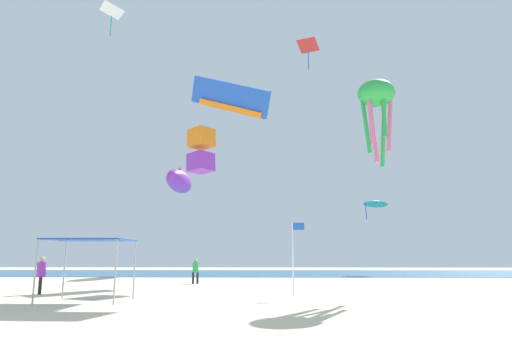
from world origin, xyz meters
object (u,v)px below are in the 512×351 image
object	(u,v)px
banner_flag	(294,251)
kite_box_orange	(201,150)
kite_octopus_green	(376,98)
kite_delta_teal	(376,202)
person_near_tent	(196,269)
kite_diamond_white	(112,12)
kite_parafoil_blue	(230,97)
kite_inflatable_purple	(179,181)
kite_diamond_red	(308,47)
person_leftmost	(41,272)
canopy_tent	(90,242)

from	to	relation	value
banner_flag	kite_box_orange	world-z (taller)	kite_box_orange
banner_flag	kite_octopus_green	bearing A→B (deg)	19.20
banner_flag	kite_delta_teal	distance (m)	29.44
person_near_tent	kite_diamond_white	distance (m)	20.54
kite_box_orange	kite_parafoil_blue	xyz separation A→B (m)	(2.75, -7.16, 1.51)
banner_flag	kite_inflatable_purple	world-z (taller)	kite_inflatable_purple
kite_diamond_red	kite_diamond_white	world-z (taller)	kite_diamond_red
kite_diamond_red	kite_box_orange	size ratio (longest dim) A/B	0.90
kite_box_orange	kite_octopus_green	xyz separation A→B (m)	(11.09, -8.86, 0.77)
kite_delta_teal	person_near_tent	bearing A→B (deg)	-104.04
person_leftmost	kite_diamond_white	xyz separation A→B (m)	(-0.32, 7.88, 19.27)
person_leftmost	kite_delta_teal	xyz separation A→B (m)	(23.59, 25.90, 6.68)
kite_diamond_red	kite_delta_teal	xyz separation A→B (m)	(7.66, 5.75, -15.74)
kite_diamond_white	banner_flag	bearing A→B (deg)	19.55
kite_diamond_white	kite_diamond_red	bearing A→B (deg)	90.38
person_near_tent	kite_box_orange	size ratio (longest dim) A/B	0.51
kite_diamond_red	kite_box_orange	distance (m)	19.68
person_leftmost	kite_delta_teal	world-z (taller)	kite_delta_teal
canopy_tent	person_near_tent	world-z (taller)	canopy_tent
banner_flag	kite_delta_teal	size ratio (longest dim) A/B	0.96
kite_diamond_red	kite_delta_teal	world-z (taller)	kite_diamond_red
person_leftmost	kite_diamond_white	bearing A→B (deg)	-24.91
kite_diamond_red	kite_delta_teal	distance (m)	18.42
kite_parafoil_blue	kite_delta_teal	world-z (taller)	kite_parafoil_blue
kite_box_orange	kite_diamond_white	size ratio (longest dim) A/B	1.44
kite_box_orange	person_leftmost	bearing A→B (deg)	-174.12
kite_diamond_white	kite_octopus_green	bearing A→B (deg)	31.67
banner_flag	kite_inflatable_purple	bearing A→B (deg)	113.55
person_near_tent	banner_flag	bearing A→B (deg)	-65.01
person_leftmost	kite_box_orange	xyz separation A→B (m)	(6.54, 9.61, 8.70)
kite_inflatable_purple	kite_parafoil_blue	size ratio (longest dim) A/B	1.55
banner_flag	kite_diamond_red	bearing A→B (deg)	81.66
kite_delta_teal	kite_octopus_green	bearing A→B (deg)	-72.89
person_leftmost	kite_octopus_green	bearing A→B (deg)	-114.82
person_leftmost	banner_flag	world-z (taller)	banner_flag
person_near_tent	kite_parafoil_blue	size ratio (longest dim) A/B	0.34
kite_inflatable_purple	kite_delta_teal	bearing A→B (deg)	-83.87
kite_parafoil_blue	person_leftmost	bearing A→B (deg)	-143.06
banner_flag	person_leftmost	bearing A→B (deg)	175.91
canopy_tent	person_leftmost	bearing A→B (deg)	137.54
person_leftmost	kite_diamond_white	size ratio (longest dim) A/B	0.80
kite_octopus_green	kite_diamond_white	xyz separation A→B (m)	(-17.96, 7.13, 9.80)
kite_octopus_green	kite_box_orange	bearing A→B (deg)	-147.91
kite_octopus_green	kite_delta_teal	size ratio (longest dim) A/B	1.31
person_near_tent	person_leftmost	bearing A→B (deg)	-136.26
kite_box_orange	kite_diamond_white	world-z (taller)	kite_diamond_white
kite_octopus_green	kite_delta_teal	distance (m)	26.00
kite_box_orange	kite_inflatable_purple	size ratio (longest dim) A/B	0.43
person_near_tent	kite_inflatable_purple	distance (m)	18.13
canopy_tent	kite_diamond_red	world-z (taller)	kite_diamond_red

